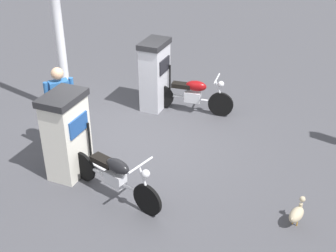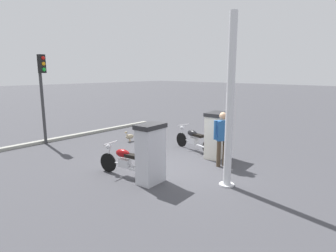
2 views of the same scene
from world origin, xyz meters
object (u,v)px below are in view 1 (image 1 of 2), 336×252
object	(u,v)px
fuel_pump_near	(67,135)
motorcycle_far_pump	(192,94)
motorcycle_near_pump	(115,175)
attendant_person	(61,103)
wandering_duck	(297,214)
fuel_pump_far	(155,74)
canopy_support_pole	(58,23)

from	to	relation	value
fuel_pump_near	motorcycle_far_pump	xyz separation A→B (m)	(0.88, 3.27, -0.36)
fuel_pump_near	motorcycle_far_pump	distance (m)	3.41
motorcycle_near_pump	attendant_person	size ratio (longest dim) A/B	1.18
attendant_person	wandering_duck	bearing A→B (deg)	-0.44
motorcycle_near_pump	wandering_duck	size ratio (longest dim) A/B	4.46
motorcycle_far_pump	fuel_pump_far	bearing A→B (deg)	-168.64
motorcycle_near_pump	wandering_duck	distance (m)	3.00
fuel_pump_near	canopy_support_pole	distance (m)	2.76
canopy_support_pole	fuel_pump_far	bearing A→B (deg)	38.10
fuel_pump_far	attendant_person	world-z (taller)	attendant_person
wandering_duck	fuel_pump_far	bearing A→B (deg)	148.12
fuel_pump_far	motorcycle_far_pump	xyz separation A→B (m)	(0.88, 0.18, -0.37)
fuel_pump_near	motorcycle_near_pump	bearing A→B (deg)	-9.10
fuel_pump_near	canopy_support_pole	world-z (taller)	canopy_support_pole
wandering_duck	canopy_support_pole	distance (m)	6.06
fuel_pump_far	motorcycle_far_pump	size ratio (longest dim) A/B	0.83
wandering_duck	canopy_support_pole	xyz separation A→B (m)	(-5.62, 1.24, 1.90)
motorcycle_near_pump	motorcycle_far_pump	bearing A→B (deg)	94.14
fuel_pump_far	motorcycle_near_pump	xyz separation A→B (m)	(1.13, -3.27, -0.37)
motorcycle_far_pump	motorcycle_near_pump	bearing A→B (deg)	-85.86
canopy_support_pole	motorcycle_near_pump	bearing A→B (deg)	-36.53
fuel_pump_near	motorcycle_far_pump	size ratio (longest dim) A/B	0.82
wandering_duck	canopy_support_pole	bearing A→B (deg)	167.50
motorcycle_near_pump	wandering_duck	bearing A→B (deg)	15.03
fuel_pump_far	wandering_duck	distance (m)	4.77
motorcycle_near_pump	motorcycle_far_pump	size ratio (longest dim) A/B	1.05
fuel_pump_near	motorcycle_far_pump	bearing A→B (deg)	74.96
fuel_pump_near	wandering_duck	distance (m)	4.10
fuel_pump_far	motorcycle_near_pump	world-z (taller)	fuel_pump_far
fuel_pump_far	canopy_support_pole	size ratio (longest dim) A/B	0.37
fuel_pump_near	motorcycle_far_pump	world-z (taller)	fuel_pump_near
fuel_pump_far	motorcycle_far_pump	bearing A→B (deg)	11.36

